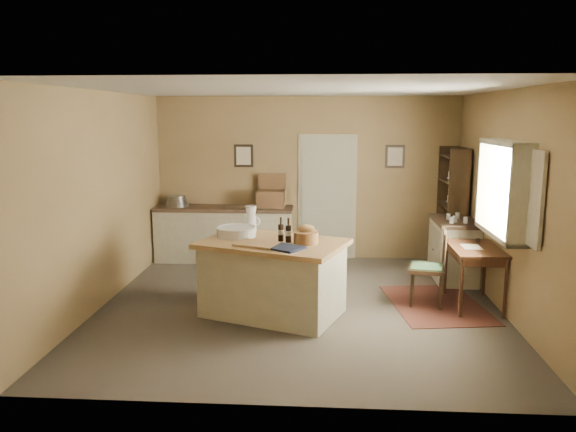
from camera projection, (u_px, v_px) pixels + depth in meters
The scene contains 16 objects.
ground at pixel (299, 306), 7.15m from camera, with size 5.00×5.00×0.00m, color #51483D.
wall_back at pixel (306, 178), 9.36m from camera, with size 5.00×0.10×2.70m, color #90764F.
wall_front at pixel (286, 249), 4.45m from camera, with size 5.00×0.10×2.70m, color #90764F.
wall_left at pixel (102, 199), 7.07m from camera, with size 0.10×5.00×2.70m, color #90764F.
wall_right at pixel (507, 203), 6.75m from camera, with size 0.10×5.00×2.70m, color #90764F.
ceiling at pixel (300, 89), 6.66m from camera, with size 5.00×5.00×0.00m, color silver.
door at pixel (327, 196), 9.36m from camera, with size 0.97×0.06×2.11m, color #B0AE97.
framed_prints at pixel (319, 156), 9.26m from camera, with size 2.82×0.02×0.38m.
window at pixel (507, 189), 6.52m from camera, with size 0.25×1.99×1.12m.
work_island at pixel (272, 276), 6.78m from camera, with size 1.94×1.60×1.20m.
sideboard at pixel (225, 232), 9.31m from camera, with size 2.27×0.64×1.18m.
rug at pixel (436, 304), 7.18m from camera, with size 1.10×1.60×0.01m, color #4D2619.
writing_desk at pixel (475, 254), 7.04m from camera, with size 0.60×0.97×0.82m.
desk_chair at pixel (427, 269), 7.12m from camera, with size 0.44×0.44×0.94m, color black, non-canonical shape.
right_cabinet at pixel (453, 249), 8.21m from camera, with size 0.58×1.03×0.99m.
shelving_unit at pixel (455, 208), 8.79m from camera, with size 0.32×0.85×1.90m.
Camera 1 is at (0.30, -6.82, 2.41)m, focal length 35.00 mm.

